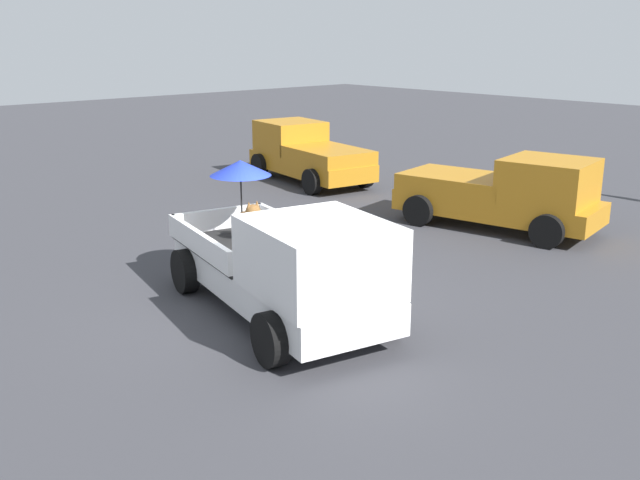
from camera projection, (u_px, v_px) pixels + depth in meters
ground_plane at (277, 312)px, 12.17m from camera, size 80.00×80.00×0.00m
pickup_truck_main at (288, 265)px, 11.56m from camera, size 5.33×3.07×2.34m
pickup_truck_red at (307, 153)px, 22.77m from camera, size 5.02×2.75×1.80m
pickup_truck_far at (506, 193)px, 17.11m from camera, size 5.06×2.89×1.80m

